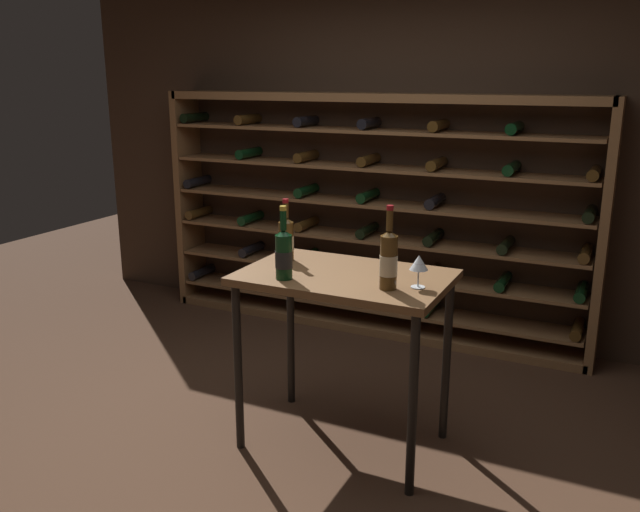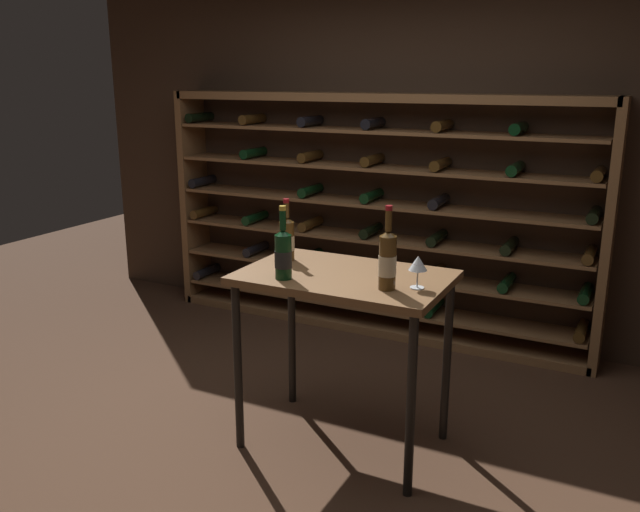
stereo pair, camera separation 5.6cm
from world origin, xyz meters
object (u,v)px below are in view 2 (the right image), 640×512
at_px(wine_rack, 372,217).
at_px(wine_bottle_black_capsule, 287,238).
at_px(wine_bottle_green_slim, 388,260).
at_px(tasting_table, 344,296).
at_px(wine_glass_stemmed_left, 418,264).
at_px(wine_bottle_red_label, 283,254).

height_order(wine_rack, wine_bottle_black_capsule, wine_rack).
distance_m(wine_rack, wine_bottle_green_slim, 1.94).
height_order(tasting_table, wine_glass_stemmed_left, wine_glass_stemmed_left).
bearing_deg(wine_bottle_red_label, wine_bottle_green_slim, 8.15).
distance_m(wine_rack, tasting_table, 1.71).
height_order(wine_rack, wine_glass_stemmed_left, wine_rack).
bearing_deg(wine_bottle_black_capsule, wine_rack, 94.90).
distance_m(wine_rack, wine_glass_stemmed_left, 1.93).
relative_size(tasting_table, wine_bottle_green_slim, 2.62).
height_order(wine_rack, tasting_table, wine_rack).
height_order(wine_rack, wine_bottle_red_label, wine_rack).
height_order(wine_bottle_red_label, wine_glass_stemmed_left, wine_bottle_red_label).
xyz_separation_m(wine_rack, wine_bottle_black_capsule, (0.13, -1.53, 0.18)).
xyz_separation_m(wine_bottle_green_slim, wine_glass_stemmed_left, (0.12, 0.08, -0.03)).
bearing_deg(tasting_table, wine_bottle_black_capsule, 165.79).
bearing_deg(tasting_table, wine_bottle_green_slim, -25.74).
bearing_deg(wine_bottle_green_slim, wine_bottle_red_label, -171.85).
relative_size(wine_bottle_black_capsule, wine_glass_stemmed_left, 2.13).
relative_size(wine_bottle_green_slim, wine_glass_stemmed_left, 2.52).
height_order(tasting_table, wine_bottle_green_slim, wine_bottle_green_slim).
height_order(tasting_table, wine_bottle_black_capsule, wine_bottle_black_capsule).
bearing_deg(tasting_table, wine_rack, 107.80).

